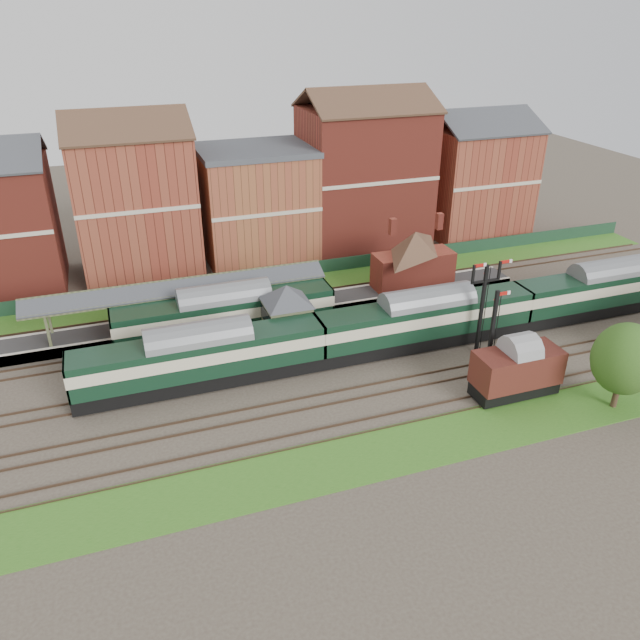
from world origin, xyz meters
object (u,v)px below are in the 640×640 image
object	(u,v)px
signal_box	(287,316)
semaphore_bracket	(483,303)
goods_van_a	(517,369)
platform_railcar	(225,314)
dmu_train	(426,319)

from	to	relation	value
signal_box	semaphore_bracket	xyz separation A→B (m)	(15.04, -5.75, 1.44)
signal_box	goods_van_a	size ratio (longest dim) A/B	0.92
semaphore_bracket	goods_van_a	size ratio (longest dim) A/B	1.25
signal_box	platform_railcar	bearing A→B (deg)	144.80
signal_box	platform_railcar	world-z (taller)	signal_box
semaphore_bracket	platform_railcar	size ratio (longest dim) A/B	0.43
semaphore_bracket	platform_railcar	bearing A→B (deg)	155.39
goods_van_a	dmu_train	bearing A→B (deg)	107.72
platform_railcar	goods_van_a	xyz separation A→B (m)	(18.79, -15.50, -0.32)
signal_box	dmu_train	distance (m)	11.78
semaphore_bracket	platform_railcar	xyz separation A→B (m)	(-19.65, 9.00, -2.08)
platform_railcar	goods_van_a	distance (m)	24.36
signal_box	platform_railcar	size ratio (longest dim) A/B	0.32
dmu_train	goods_van_a	distance (m)	9.45
dmu_train	semaphore_bracket	bearing A→B (deg)	-33.80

